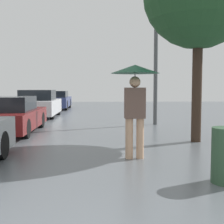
{
  "coord_description": "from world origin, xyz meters",
  "views": [
    {
      "loc": [
        -0.45,
        -1.69,
        1.47
      ],
      "look_at": [
        -0.15,
        4.63,
        0.97
      ],
      "focal_mm": 50.0,
      "sensor_mm": 36.0,
      "label": 1
    }
  ],
  "objects": [
    {
      "name": "pedestrian",
      "position": [
        0.32,
        4.63,
        1.47
      ],
      "size": [
        0.99,
        0.99,
        1.92
      ],
      "color": "tan",
      "rests_on": "ground_plane"
    },
    {
      "name": "parked_car_second",
      "position": [
        -3.29,
        8.5,
        0.55
      ],
      "size": [
        1.76,
        3.93,
        1.17
      ],
      "color": "maroon",
      "rests_on": "ground_plane"
    },
    {
      "name": "parked_car_farthest",
      "position": [
        -3.19,
        19.59,
        0.58
      ],
      "size": [
        1.71,
        4.14,
        1.23
      ],
      "color": "navy",
      "rests_on": "ground_plane"
    },
    {
      "name": "parked_car_third",
      "position": [
        -3.34,
        13.89,
        0.62
      ],
      "size": [
        1.82,
        3.84,
        1.34
      ],
      "color": "silver",
      "rests_on": "ground_plane"
    },
    {
      "name": "street_lamp",
      "position": [
        1.85,
        10.48,
        2.53
      ],
      "size": [
        0.26,
        0.26,
        4.61
      ],
      "color": "#515456",
      "rests_on": "ground_plane"
    }
  ]
}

